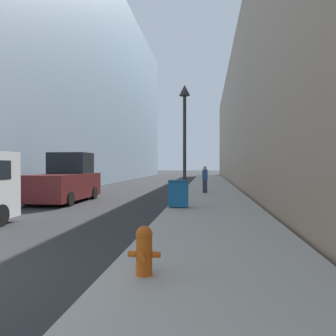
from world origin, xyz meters
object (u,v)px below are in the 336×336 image
object	(u,v)px
trash_bin	(179,193)
lamppost	(185,124)
fire_hydrant	(144,249)
pedestrian_on_sidewalk	(205,179)
pickup_truck	(65,181)

from	to	relation	value
trash_bin	lamppost	world-z (taller)	lamppost
fire_hydrant	pedestrian_on_sidewalk	world-z (taller)	pedestrian_on_sidewalk
trash_bin	pickup_truck	distance (m)	6.30
pickup_truck	pedestrian_on_sidewalk	size ratio (longest dim) A/B	3.14
trash_bin	pedestrian_on_sidewalk	size ratio (longest dim) A/B	0.67
fire_hydrant	lamppost	distance (m)	10.54
lamppost	pedestrian_on_sidewalk	distance (m)	5.07
fire_hydrant	pickup_truck	world-z (taller)	pickup_truck
fire_hydrant	lamppost	xyz separation A→B (m)	(-0.11, 10.08, 3.08)
fire_hydrant	pedestrian_on_sidewalk	size ratio (longest dim) A/B	0.47
trash_bin	pickup_truck	world-z (taller)	pickup_truck
lamppost	pedestrian_on_sidewalk	bearing A→B (deg)	78.14
fire_hydrant	trash_bin	xyz separation A→B (m)	(-0.17, 7.71, 0.16)
trash_bin	fire_hydrant	bearing A→B (deg)	-88.70
lamppost	pedestrian_on_sidewalk	size ratio (longest dim) A/B	3.39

